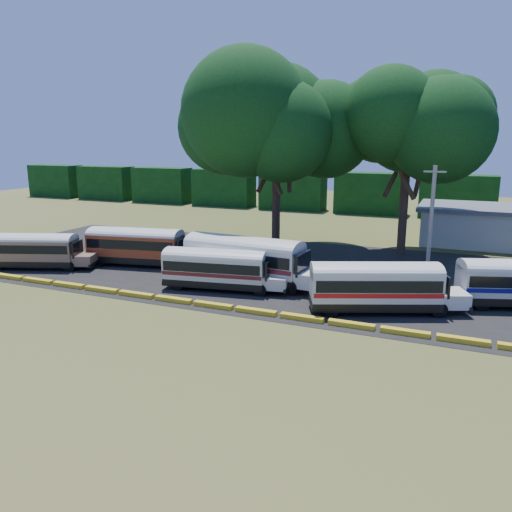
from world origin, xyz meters
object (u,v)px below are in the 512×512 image
at_px(bus_white_red, 378,284).
at_px(tree_west, 277,121).
at_px(bus_red, 138,244).
at_px(bus_cream_west, 218,267).
at_px(bus_beige, 34,249).

bearing_deg(bus_white_red, tree_west, 107.24).
relative_size(bus_red, tree_west, 0.58).
xyz_separation_m(bus_red, bus_cream_west, (9.61, -3.75, -0.19)).
bearing_deg(tree_west, bus_cream_west, -85.87).
bearing_deg(bus_cream_west, bus_red, 149.22).
bearing_deg(bus_cream_west, bus_white_red, -11.98).
xyz_separation_m(bus_beige, tree_west, (15.99, 15.24, 10.62)).
xyz_separation_m(bus_beige, bus_red, (7.45, 4.29, 0.15)).
xyz_separation_m(bus_red, tree_west, (8.55, 10.95, 10.46)).
height_order(bus_cream_west, bus_white_red, bus_white_red).
distance_m(bus_red, tree_west, 17.39).
relative_size(bus_red, bus_white_red, 1.03).
bearing_deg(tree_west, bus_white_red, -50.52).
distance_m(bus_beige, bus_cream_west, 17.06).
relative_size(bus_beige, bus_white_red, 0.94).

